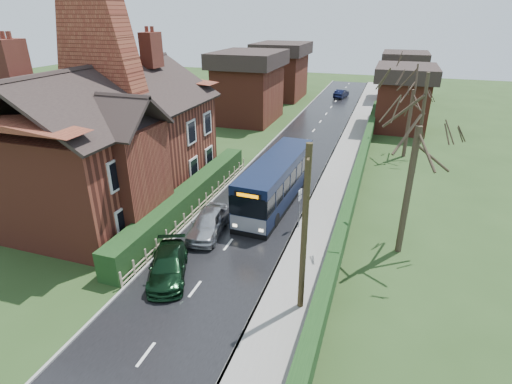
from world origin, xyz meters
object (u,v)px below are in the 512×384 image
(bus, at_px, (276,182))
(car_silver, at_px, (208,223))
(brick_house, at_px, (112,138))
(car_green, at_px, (168,266))
(bus_stop_sign, at_px, (300,203))
(telegraph_pole, at_px, (304,232))

(bus, distance_m, car_silver, 5.76)
(brick_house, relative_size, bus, 1.47)
(car_green, bearing_deg, car_silver, 64.99)
(bus_stop_sign, height_order, telegraph_pole, telegraph_pole)
(bus_stop_sign, bearing_deg, telegraph_pole, -67.06)
(telegraph_pole, bearing_deg, bus_stop_sign, 95.72)
(brick_house, distance_m, car_silver, 8.36)
(brick_house, height_order, bus, brick_house)
(car_silver, distance_m, car_green, 4.29)
(car_green, relative_size, telegraph_pole, 0.56)
(bus, relative_size, car_silver, 2.42)
(bus, xyz_separation_m, car_green, (-2.57, -9.42, -0.89))
(brick_house, bearing_deg, car_green, -41.37)
(bus, relative_size, car_green, 2.45)
(car_silver, height_order, car_green, car_silver)
(telegraph_pole, bearing_deg, car_silver, 136.67)
(car_silver, bearing_deg, bus, 57.32)
(bus_stop_sign, bearing_deg, car_silver, -146.20)
(car_silver, height_order, telegraph_pole, telegraph_pole)
(bus, height_order, car_silver, bus)
(car_green, bearing_deg, brick_house, 114.96)
(brick_house, xyz_separation_m, bus_stop_sign, (11.93, 0.14, -2.72))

